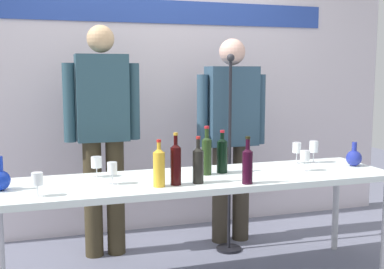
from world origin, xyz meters
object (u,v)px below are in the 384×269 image
object	(u,v)px
presenter_right	(231,128)
wine_bottle_4	(159,166)
decanter_blue_right	(354,158)
wine_glass_right_2	(305,156)
wine_bottle_0	(247,164)
wine_glass_right_0	(314,147)
display_table	(199,185)
wine_glass_left_0	(112,169)
wine_glass_left_2	(37,180)
wine_bottle_3	(222,154)
presenter_left	(103,127)
wine_bottle_2	(176,163)
wine_glass_right_1	(297,148)
decanter_blue_left	(0,179)
microphone_stand	(229,186)
wine_bottle_5	(198,164)
wine_glass_left_1	(96,163)

from	to	relation	value
presenter_right	wine_bottle_4	bearing A→B (deg)	-132.54
decanter_blue_right	wine_bottle_4	bearing A→B (deg)	-172.91
wine_glass_right_2	presenter_right	bearing A→B (deg)	106.64
wine_bottle_4	wine_bottle_0	bearing A→B (deg)	-9.68
wine_bottle_0	decanter_blue_right	bearing A→B (deg)	15.99
wine_glass_right_0	display_table	bearing A→B (deg)	-168.43
wine_glass_left_0	wine_glass_left_2	distance (m)	0.47
wine_bottle_3	wine_glass_left_0	size ratio (longest dim) A/B	2.12
decanter_blue_right	presenter_right	bearing A→B (deg)	132.60
presenter_left	presenter_right	bearing A→B (deg)	-0.00
wine_bottle_3	wine_bottle_2	bearing A→B (deg)	-148.22
wine_glass_right_1	decanter_blue_left	bearing A→B (deg)	-174.10
wine_glass_left_0	microphone_stand	xyz separation A→B (m)	(1.00, 0.56, -0.31)
wine_glass_left_0	wine_glass_right_2	distance (m)	1.33
presenter_left	wine_glass_right_0	world-z (taller)	presenter_left
display_table	wine_bottle_5	world-z (taller)	wine_bottle_5
wine_glass_right_2	wine_bottle_3	bearing A→B (deg)	167.94
wine_glass_left_0	wine_glass_right_1	distance (m)	1.44
decanter_blue_right	wine_glass_left_1	world-z (taller)	decanter_blue_right
display_table	presenter_right	xyz separation A→B (m)	(0.53, 0.73, 0.28)
decanter_blue_right	wine_glass_left_0	xyz separation A→B (m)	(-1.76, -0.04, 0.03)
wine_bottle_2	wine_bottle_5	xyz separation A→B (m)	(0.14, 0.00, -0.01)
wine_bottle_5	wine_glass_left_0	world-z (taller)	wine_bottle_5
decanter_blue_left	wine_bottle_3	size ratio (longest dim) A/B	0.69
presenter_right	wine_glass_left_0	bearing A→B (deg)	-144.92
wine_glass_right_0	microphone_stand	world-z (taller)	microphone_stand
display_table	wine_glass_right_2	distance (m)	0.78
wine_bottle_4	wine_glass_left_0	distance (m)	0.30
wine_bottle_4	wine_bottle_2	bearing A→B (deg)	7.12
wine_glass_right_0	wine_bottle_4	bearing A→B (deg)	-163.58
decanter_blue_right	presenter_right	size ratio (longest dim) A/B	0.10
presenter_left	wine_bottle_5	bearing A→B (deg)	-62.59
wine_glass_left_2	wine_glass_right_2	bearing A→B (deg)	5.10
wine_bottle_4	wine_glass_right_1	bearing A→B (deg)	19.09
wine_bottle_5	wine_glass_left_2	size ratio (longest dim) A/B	2.18
microphone_stand	presenter_left	bearing A→B (deg)	167.63
decanter_blue_left	wine_glass_left_2	bearing A→B (deg)	-44.96
wine_glass_left_0	wine_bottle_3	bearing A→B (deg)	8.61
wine_bottle_2	wine_glass_right_1	bearing A→B (deg)	20.24
presenter_left	microphone_stand	bearing A→B (deg)	-12.37
wine_glass_right_2	wine_glass_left_1	bearing A→B (deg)	170.19
decanter_blue_right	wine_glass_right_2	distance (m)	0.44
display_table	decanter_blue_right	world-z (taller)	decanter_blue_right
display_table	presenter_right	world-z (taller)	presenter_right
presenter_left	wine_bottle_3	distance (m)	0.98
wine_bottle_2	decanter_blue_right	bearing A→B (deg)	7.09
wine_bottle_2	wine_glass_left_2	bearing A→B (deg)	-177.64
wine_bottle_4	wine_bottle_5	bearing A→B (deg)	3.16
decanter_blue_left	wine_glass_left_0	bearing A→B (deg)	-3.92
wine_bottle_0	wine_glass_left_0	size ratio (longest dim) A/B	2.13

